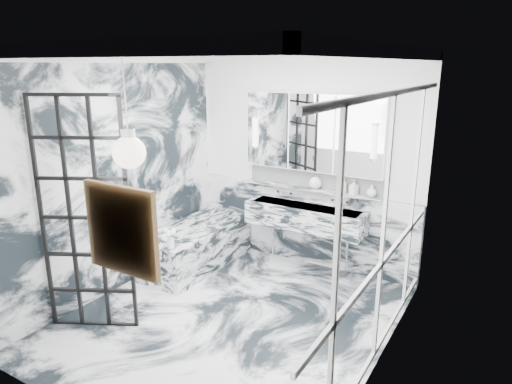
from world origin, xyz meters
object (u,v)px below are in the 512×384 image
Objects in this scene: trough_sink at (305,217)px; bathtub at (195,246)px; crittall_door at (85,218)px; mirror_cabinet at (313,133)px.

bathtub is at bearing -153.52° from trough_sink.
crittall_door is 1.97m from bathtub.
trough_sink is 0.84× the size of mirror_cabinet.
trough_sink reaches higher than bathtub.
mirror_cabinet reaches higher than bathtub.
mirror_cabinet is (-0.00, 0.17, 1.09)m from trough_sink.
trough_sink is at bearing 26.48° from bathtub.
bathtub is (-0.02, 1.74, -0.92)m from crittall_door.
crittall_door reaches higher than trough_sink.
bathtub is (-1.32, -0.83, -1.54)m from mirror_cabinet.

